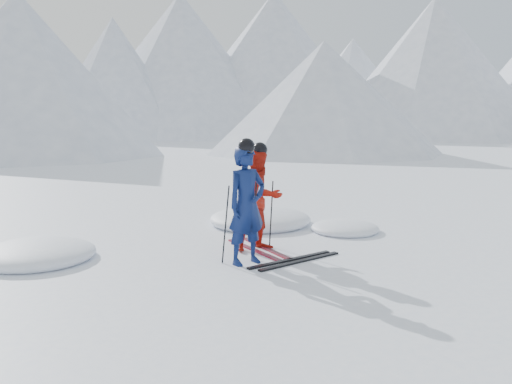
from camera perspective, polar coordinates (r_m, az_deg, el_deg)
name	(u,v)px	position (r m, az deg, el deg)	size (l,w,h in m)	color
ground	(353,254)	(9.44, 10.18, -6.42)	(160.00, 160.00, 0.00)	white
mountain_range	(150,56)	(44.33, -11.10, 13.84)	(106.15, 62.94, 15.53)	#B2BCD1
skier_blue	(247,205)	(8.51, -0.98, -1.40)	(0.69, 0.45, 1.89)	#0D1B4F
skier_red	(260,200)	(9.37, 0.40, -0.84)	(0.86, 0.67, 1.78)	red
pole_blue_left	(226,225)	(8.59, -3.22, -3.46)	(0.02, 0.02, 1.26)	black
pole_blue_right	(254,221)	(8.90, -0.17, -3.03)	(0.02, 0.02, 1.26)	black
pole_red_left	(238,216)	(9.52, -1.88, -2.50)	(0.02, 0.02, 1.18)	black
pole_red_right	(271,214)	(9.68, 1.61, -2.31)	(0.02, 0.02, 1.18)	black
ski_worn_left	(254,250)	(9.50, -0.26, -6.09)	(0.09, 1.70, 0.03)	black
ski_worn_right	(266,248)	(9.60, 1.04, -5.94)	(0.09, 1.70, 0.03)	black
ski_loose_a	(290,260)	(8.89, 3.63, -7.12)	(0.09, 1.70, 0.03)	black
ski_loose_b	(300,261)	(8.81, 4.68, -7.28)	(0.09, 1.70, 0.03)	black
snow_lumps	(224,236)	(10.61, -3.38, -4.64)	(9.88, 5.65, 0.48)	white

